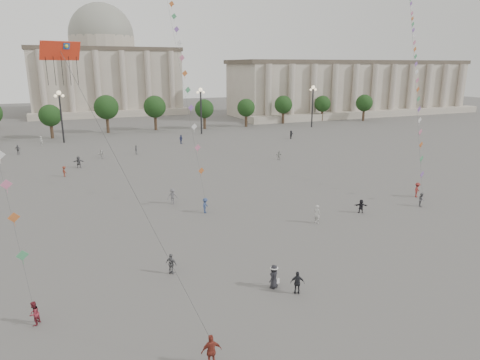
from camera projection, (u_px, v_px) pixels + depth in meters
name	position (u px, v px, depth m)	size (l,w,h in m)	color
ground	(293.00, 279.00, 32.25)	(360.00, 360.00, 0.00)	#54514F
hall_east	(352.00, 88.00, 141.61)	(84.00, 26.22, 17.20)	#A89B8D
hall_central	(105.00, 69.00, 143.77)	(48.30, 34.30, 35.50)	#A89B8D
tree_row	(130.00, 110.00, 100.39)	(137.12, 5.12, 8.00)	#34261A
lamp_post_mid_west	(60.00, 107.00, 87.19)	(2.00, 0.90, 10.65)	#262628
lamp_post_mid_east	(201.00, 102.00, 98.32)	(2.00, 0.90, 10.65)	#262628
lamp_post_far_east	(313.00, 99.00, 109.45)	(2.00, 0.90, 10.65)	#262628
person_crowd_0	(181.00, 139.00, 87.61)	(1.09, 0.45, 1.86)	navy
person_crowd_3	(361.00, 206.00, 46.49)	(1.40, 0.45, 1.51)	black
person_crowd_4	(101.00, 154.00, 73.82)	(1.37, 0.44, 1.48)	beige
person_crowd_6	(172.00, 196.00, 49.44)	(1.21, 0.70, 1.87)	#5D5C61
person_crowd_7	(279.00, 155.00, 72.86)	(1.40, 0.45, 1.51)	#B3B3AF
person_crowd_8	(417.00, 190.00, 52.02)	(1.18, 0.68, 1.83)	maroon
person_crowd_9	(291.00, 135.00, 93.74)	(1.66, 0.53, 1.79)	black
person_crowd_10	(41.00, 141.00, 85.52)	(0.69, 0.45, 1.90)	#BBBCB8
person_crowd_12	(79.00, 162.00, 67.01)	(1.70, 0.54, 1.84)	#57575B
person_crowd_13	(317.00, 214.00, 43.41)	(0.71, 0.46, 1.94)	#B2B1AD
person_crowd_16	(18.00, 150.00, 77.21)	(1.01, 0.42, 1.73)	#5C5B5F
person_crowd_17	(64.00, 171.00, 61.76)	(0.98, 0.56, 1.52)	maroon
person_crowd_18	(136.00, 150.00, 77.23)	(0.97, 0.40, 1.66)	slate
tourist_0	(211.00, 351.00, 22.61)	(1.12, 0.47, 1.91)	maroon
tourist_1	(297.00, 283.00, 29.93)	(0.99, 0.41, 1.69)	black
tourist_3	(171.00, 264.00, 32.83)	(0.97, 0.40, 1.65)	#57575B
kite_flyer_0	(34.00, 313.00, 26.34)	(0.76, 0.59, 1.57)	maroon
kite_flyer_1	(205.00, 205.00, 46.47)	(1.08, 0.62, 1.68)	navy
kite_flyer_2	(422.00, 200.00, 48.64)	(0.77, 0.60, 1.59)	slate
hat_person	(274.00, 276.00, 30.72)	(1.03, 0.95, 1.77)	black
dragon_kite	(63.00, 66.00, 23.94)	(4.04, 4.71, 17.85)	red
kite_train_east	(414.00, 46.00, 66.72)	(28.78, 35.93, 56.20)	#3F3F3F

